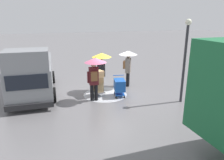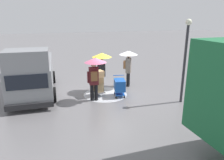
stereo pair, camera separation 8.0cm
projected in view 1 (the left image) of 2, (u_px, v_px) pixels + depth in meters
The scene contains 9 objects.
ground_plane at pixel (109, 91), 11.65m from camera, with size 90.00×90.00×0.00m, color slate.
slush_patch_under_van at pixel (105, 94), 11.15m from camera, with size 2.29×2.29×0.01m, color silver.
cargo_van_parked_right at pixel (32, 73), 10.83m from camera, with size 2.38×5.43×2.60m.
shopping_cart_vendor at pixel (119, 86), 10.76m from camera, with size 0.71×0.92×1.02m.
hand_dolly_boxes at pixel (98, 81), 10.74m from camera, with size 0.63×0.78×1.35m.
pedestrian_pink_side at pixel (101, 63), 11.28m from camera, with size 1.04×1.04×2.15m.
pedestrian_black_side at pixel (95, 69), 9.92m from camera, with size 1.04×1.04×2.15m.
pedestrian_white_side at pixel (128, 60), 12.03m from camera, with size 1.04×1.04×2.15m.
street_lamp at pixel (185, 53), 9.54m from camera, with size 0.28×0.28×3.86m.
Camera 1 is at (3.31, 10.47, 3.95)m, focal length 33.80 mm.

